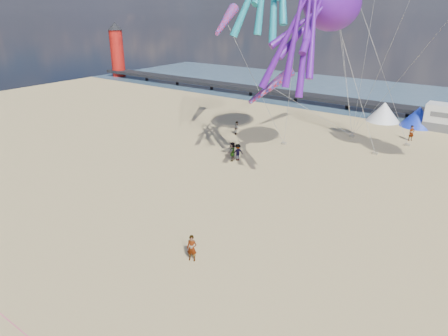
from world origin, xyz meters
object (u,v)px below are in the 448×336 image
(windsock_left, at_px, (226,20))
(kite_octopus_purple, at_px, (333,3))
(lighthouse, at_px, (117,54))
(beachgoer_1, at_px, (237,128))
(beachgoer_5, at_px, (411,133))
(beachgoer_2, at_px, (238,152))
(tent_blue, at_px, (419,117))
(sandbag_a, at_px, (284,143))
(standing_person, at_px, (192,248))
(windsock_right, at_px, (271,87))
(sandbag_d, at_px, (407,145))
(tent_white, at_px, (384,112))
(sandbag_b, at_px, (375,153))
(beachgoer_4, at_px, (232,151))
(sandbag_e, at_px, (352,136))

(windsock_left, bearing_deg, kite_octopus_purple, -37.37)
(lighthouse, relative_size, beachgoer_1, 5.97)
(beachgoer_5, bearing_deg, beachgoer_2, -174.84)
(beachgoer_2, bearing_deg, tent_blue, -170.41)
(sandbag_a, height_order, windsock_left, windsock_left)
(lighthouse, distance_m, tent_blue, 58.23)
(standing_person, distance_m, windsock_right, 16.52)
(beachgoer_5, bearing_deg, lighthouse, 121.65)
(sandbag_d, distance_m, kite_octopus_purple, 18.77)
(tent_white, relative_size, tent_blue, 1.00)
(lighthouse, bearing_deg, tent_white, -4.24)
(sandbag_b, relative_size, kite_octopus_purple, 0.05)
(windsock_right, bearing_deg, beachgoer_4, -147.31)
(beachgoer_1, height_order, beachgoer_4, beachgoer_4)
(lighthouse, distance_m, windsock_right, 56.38)
(lighthouse, relative_size, sandbag_a, 18.00)
(beachgoer_4, distance_m, windsock_right, 7.12)
(beachgoer_4, distance_m, sandbag_e, 15.09)
(beachgoer_5, xyz_separation_m, sandbag_b, (-1.73, -6.61, -0.72))
(tent_blue, distance_m, beachgoer_1, 21.82)
(beachgoer_5, bearing_deg, sandbag_d, -133.67)
(tent_white, height_order, sandbag_b, tent_white)
(beachgoer_2, xyz_separation_m, windsock_left, (-5.10, 5.17, 11.19))
(beachgoer_4, distance_m, sandbag_d, 18.55)
(sandbag_b, relative_size, sandbag_d, 1.00)
(beachgoer_2, distance_m, kite_octopus_purple, 14.66)
(tent_blue, xyz_separation_m, sandbag_a, (-9.64, -15.37, -1.09))
(lighthouse, distance_m, sandbag_d, 60.25)
(standing_person, relative_size, windsock_left, 0.25)
(beachgoer_4, height_order, kite_octopus_purple, kite_octopus_purple)
(tent_white, bearing_deg, sandbag_e, -95.18)
(tent_white, height_order, sandbag_e, tent_white)
(sandbag_b, height_order, sandbag_d, same)
(sandbag_d, bearing_deg, beachgoer_2, -130.68)
(beachgoer_4, bearing_deg, windsock_left, -158.81)
(lighthouse, xyz_separation_m, beachgoer_2, (47.06, -25.97, -3.70))
(beachgoer_1, xyz_separation_m, sandbag_e, (10.75, 6.60, -0.64))
(lighthouse, height_order, sandbag_d, lighthouse)
(beachgoer_5, bearing_deg, tent_white, 78.18)
(sandbag_a, distance_m, sandbag_e, 8.24)
(windsock_right, bearing_deg, sandbag_a, 128.72)
(lighthouse, height_order, sandbag_e, lighthouse)
(sandbag_d, xyz_separation_m, windsock_right, (-8.73, -13.43, 7.00))
(beachgoer_1, bearing_deg, sandbag_a, -113.80)
(beachgoer_1, relative_size, sandbag_e, 3.01)
(sandbag_b, bearing_deg, beachgoer_1, -170.46)
(sandbag_d, bearing_deg, sandbag_a, -145.94)
(tent_white, height_order, standing_person, tent_white)
(sandbag_a, xyz_separation_m, kite_octopus_purple, (5.99, -5.35, 13.34))
(beachgoer_4, xyz_separation_m, windsock_right, (3.43, 0.56, 6.21))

